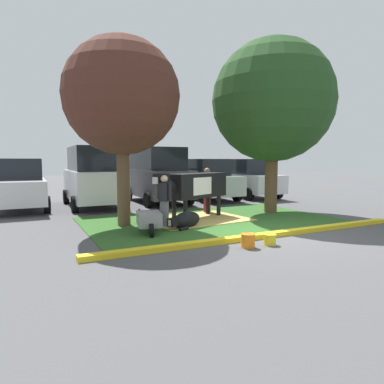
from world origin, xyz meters
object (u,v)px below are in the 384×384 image
at_px(person_handler, 207,189).
at_px(wheelbarrow, 149,219).
at_px(person_visitor_near, 164,200).
at_px(suv_dark_grey, 157,175).
at_px(sedan_red, 247,179).
at_px(shade_tree_left, 122,97).
at_px(shade_tree_right, 273,101).
at_px(bucket_yellow, 270,239).
at_px(hatchback_white, 20,185).
at_px(suv_black, 93,177).
at_px(bucket_orange, 248,240).
at_px(calf_lying, 186,220).
at_px(sedan_silver, 206,180).
at_px(cow_holstein, 195,186).

height_order(person_handler, wheelbarrow, person_handler).
bearing_deg(wheelbarrow, person_visitor_near, 42.08).
relative_size(wheelbarrow, suv_dark_grey, 0.35).
height_order(person_handler, sedan_red, sedan_red).
bearing_deg(person_visitor_near, shade_tree_left, 141.10).
bearing_deg(shade_tree_right, bucket_yellow, -130.08).
relative_size(hatchback_white, suv_black, 0.96).
xyz_separation_m(shade_tree_right, person_visitor_near, (-4.60, -0.78, -3.28)).
bearing_deg(shade_tree_left, person_handler, 16.14).
xyz_separation_m(shade_tree_right, sedan_red, (2.43, 4.85, -3.11)).
xyz_separation_m(shade_tree_right, bucket_orange, (-3.79, -3.76, -3.93)).
distance_m(calf_lying, person_handler, 2.99).
height_order(wheelbarrow, suv_dark_grey, suv_dark_grey).
bearing_deg(shade_tree_right, sedan_silver, 90.26).
xyz_separation_m(calf_lying, person_visitor_near, (-0.50, 0.40, 0.58)).
height_order(cow_holstein, sedan_red, sedan_red).
distance_m(wheelbarrow, bucket_yellow, 3.19).
relative_size(hatchback_white, sedan_silver, 1.00).
distance_m(calf_lying, sedan_red, 8.92).
distance_m(cow_holstein, person_visitor_near, 1.68).
bearing_deg(shade_tree_left, cow_holstein, 0.70).
relative_size(bucket_yellow, suv_black, 0.07).
bearing_deg(person_visitor_near, suv_black, 99.96).
relative_size(cow_holstein, person_visitor_near, 1.97).
bearing_deg(wheelbarrow, calf_lying, 10.54).
relative_size(person_visitor_near, wheelbarrow, 0.94).
bearing_deg(bucket_yellow, shade_tree_right, 49.92).
height_order(bucket_yellow, sedan_silver, sedan_silver).
bearing_deg(suv_dark_grey, wheelbarrow, -112.82).
bearing_deg(shade_tree_right, hatchback_white, 148.60).
bearing_deg(suv_black, calf_lying, -76.10).
relative_size(shade_tree_left, person_handler, 3.28).
xyz_separation_m(bucket_orange, hatchback_white, (-4.56, 8.86, 0.82)).
xyz_separation_m(cow_holstein, calf_lying, (-0.94, -1.23, -0.87)).
xyz_separation_m(person_handler, sedan_silver, (2.14, 3.90, 0.08)).
xyz_separation_m(person_visitor_near, hatchback_white, (-3.75, 5.88, 0.17)).
xyz_separation_m(person_handler, bucket_yellow, (-1.03, -4.80, -0.77)).
relative_size(suv_dark_grey, sedan_red, 1.05).
height_order(bucket_orange, suv_dark_grey, suv_dark_grey).
relative_size(person_handler, bucket_yellow, 5.47).
distance_m(bucket_orange, suv_black, 8.78).
bearing_deg(shade_tree_left, suv_dark_grey, 58.87).
distance_m(calf_lying, suv_dark_grey, 6.27).
xyz_separation_m(person_visitor_near, sedan_red, (7.02, 5.63, 0.17)).
bearing_deg(bucket_yellow, bucket_orange, 176.19).
distance_m(shade_tree_right, hatchback_white, 10.26).
bearing_deg(person_handler, cow_holstein, -136.06).
xyz_separation_m(person_visitor_near, wheelbarrow, (-0.69, -0.63, -0.43)).
xyz_separation_m(calf_lying, person_handler, (1.93, 2.18, 0.66)).
relative_size(suv_dark_grey, sedan_silver, 1.05).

